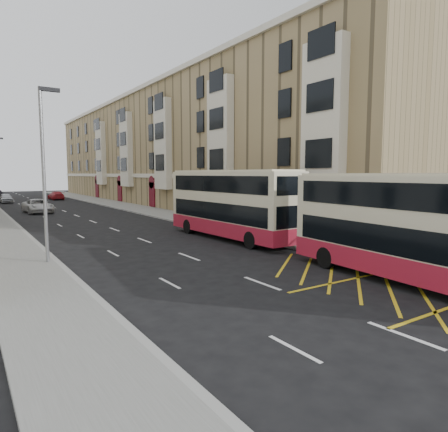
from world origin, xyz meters
TOP-DOWN VIEW (x-y plane):
  - ground at (0.00, 0.00)m, footprint 200.00×200.00m
  - pavement_right at (8.00, 30.00)m, footprint 4.00×120.00m
  - kerb_right at (6.00, 30.00)m, footprint 0.25×120.00m
  - kerb_left at (-6.00, 30.00)m, footprint 0.25×120.00m
  - road_markings at (0.00, 45.00)m, footprint 10.00×110.00m
  - terrace_right at (14.88, 45.38)m, footprint 10.75×79.00m
  - guard_railing at (6.25, 5.75)m, footprint 0.06×6.56m
  - street_lamp_near at (-6.35, 12.00)m, footprint 0.93×0.18m
  - double_decker_front at (4.81, 0.90)m, footprint 3.31×10.87m
  - double_decker_rear at (5.00, 13.53)m, footprint 2.85×11.29m
  - pedestrian_near at (6.35, 1.34)m, footprint 0.65×0.53m
  - pedestrian_mid at (9.30, 3.49)m, footprint 0.98×0.88m
  - pedestrian_far at (7.70, 2.94)m, footprint 1.22×0.94m
  - white_van at (-2.79, 39.47)m, footprint 2.82×5.52m
  - car_silver at (-4.33, 58.14)m, footprint 1.66×4.06m
  - car_red at (3.20, 61.76)m, footprint 2.08×4.69m

SIDE VIEW (x-z plane):
  - ground at x=0.00m, z-range 0.00..0.00m
  - road_markings at x=0.00m, z-range 0.00..0.01m
  - pavement_right at x=8.00m, z-range 0.00..0.15m
  - kerb_right at x=6.00m, z-range 0.00..0.15m
  - kerb_left at x=-6.00m, z-range 0.00..0.15m
  - car_red at x=3.20m, z-range 0.00..1.34m
  - car_silver at x=-4.33m, z-range 0.00..1.38m
  - white_van at x=-2.79m, z-range 0.00..1.49m
  - guard_railing at x=6.25m, z-range 0.35..1.36m
  - pedestrian_near at x=6.35m, z-range 0.15..1.68m
  - pedestrian_mid at x=9.30m, z-range 0.15..1.79m
  - pedestrian_far at x=7.70m, z-range 0.15..2.08m
  - double_decker_front at x=4.81m, z-range 0.04..4.31m
  - double_decker_rear at x=5.00m, z-range 0.04..4.52m
  - street_lamp_near at x=-6.35m, z-range 0.64..8.64m
  - terrace_right at x=14.88m, z-range -0.10..15.15m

